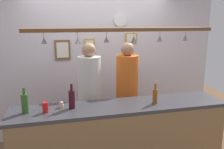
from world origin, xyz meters
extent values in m
cube|color=silver|center=(0.00, 1.10, 1.30)|extent=(4.40, 0.06, 2.60)
cube|color=#38383D|center=(0.00, -0.35, 1.02)|extent=(2.70, 0.55, 0.04)
cube|color=brown|center=(0.00, -0.30, 1.97)|extent=(2.20, 0.36, 0.04)
cylinder|color=silver|center=(-0.88, -0.24, 1.94)|extent=(0.06, 0.06, 0.00)
cylinder|color=silver|center=(-0.88, -0.24, 1.91)|extent=(0.01, 0.01, 0.06)
cone|color=silver|center=(-0.88, -0.24, 1.85)|extent=(0.07, 0.07, 0.08)
cylinder|color=silver|center=(-0.51, -0.37, 1.94)|extent=(0.06, 0.06, 0.00)
cylinder|color=silver|center=(-0.51, -0.37, 1.91)|extent=(0.01, 0.01, 0.06)
cone|color=silver|center=(-0.51, -0.37, 1.85)|extent=(0.07, 0.07, 0.08)
cylinder|color=silver|center=(-0.16, -0.26, 1.94)|extent=(0.06, 0.06, 0.00)
cylinder|color=silver|center=(-0.16, -0.26, 1.91)|extent=(0.01, 0.01, 0.06)
cone|color=silver|center=(-0.16, -0.26, 1.85)|extent=(0.07, 0.07, 0.08)
cylinder|color=silver|center=(0.17, -0.31, 1.94)|extent=(0.06, 0.06, 0.00)
cylinder|color=silver|center=(0.17, -0.31, 1.91)|extent=(0.01, 0.01, 0.06)
cone|color=silver|center=(0.17, -0.31, 1.85)|extent=(0.07, 0.07, 0.08)
cylinder|color=silver|center=(0.51, -0.31, 1.94)|extent=(0.06, 0.06, 0.00)
cylinder|color=silver|center=(0.51, -0.31, 1.91)|extent=(0.01, 0.01, 0.06)
cone|color=silver|center=(0.51, -0.31, 1.85)|extent=(0.07, 0.07, 0.08)
cylinder|color=silver|center=(0.90, -0.25, 1.94)|extent=(0.06, 0.06, 0.00)
cylinder|color=silver|center=(0.90, -0.25, 1.91)|extent=(0.01, 0.01, 0.06)
cone|color=silver|center=(0.90, -0.25, 1.85)|extent=(0.07, 0.07, 0.08)
cube|color=#2D334C|center=(-0.28, 0.35, 0.42)|extent=(0.17, 0.18, 0.83)
cylinder|color=white|center=(-0.28, 0.35, 1.20)|extent=(0.34, 0.34, 0.72)
sphere|color=#9E7556|center=(-0.28, 0.35, 1.65)|extent=(0.21, 0.21, 0.21)
cube|color=#2D334C|center=(0.30, 0.35, 0.42)|extent=(0.17, 0.18, 0.83)
cylinder|color=orange|center=(0.30, 0.35, 1.19)|extent=(0.34, 0.34, 0.72)
sphere|color=#9E7556|center=(0.30, 0.35, 1.65)|extent=(0.21, 0.21, 0.21)
cylinder|color=#2D5623|center=(-1.12, -0.33, 1.15)|extent=(0.08, 0.08, 0.22)
cylinder|color=#2D5623|center=(-1.12, -0.33, 1.30)|extent=(0.03, 0.03, 0.08)
cylinder|color=#380F19|center=(-0.60, -0.31, 1.15)|extent=(0.08, 0.08, 0.22)
cylinder|color=#380F19|center=(-0.60, -0.31, 1.30)|extent=(0.03, 0.03, 0.08)
cylinder|color=brown|center=(0.44, -0.39, 1.13)|extent=(0.06, 0.06, 0.18)
cylinder|color=brown|center=(0.44, -0.39, 1.26)|extent=(0.03, 0.03, 0.08)
cylinder|color=red|center=(-0.90, -0.37, 1.10)|extent=(0.07, 0.07, 0.12)
cylinder|color=beige|center=(-0.72, -0.26, 1.06)|extent=(0.06, 0.06, 0.04)
sphere|color=pink|center=(-0.72, -0.26, 1.09)|extent=(0.05, 0.05, 0.05)
cube|color=#B29338|center=(-0.17, 1.06, 1.63)|extent=(0.18, 0.02, 0.26)
cube|color=white|center=(-0.17, 1.05, 1.63)|extent=(0.14, 0.01, 0.20)
cube|color=#B29338|center=(0.59, 1.06, 1.76)|extent=(0.22, 0.02, 0.18)
cube|color=white|center=(0.59, 1.05, 1.76)|extent=(0.17, 0.01, 0.14)
cube|color=brown|center=(-0.63, 1.06, 1.58)|extent=(0.26, 0.02, 0.34)
cube|color=white|center=(-0.63, 1.05, 1.58)|extent=(0.20, 0.01, 0.26)
cylinder|color=white|center=(0.38, 1.05, 2.07)|extent=(0.22, 0.03, 0.22)
camera|label=1|loc=(-0.77, -3.01, 2.07)|focal=37.59mm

